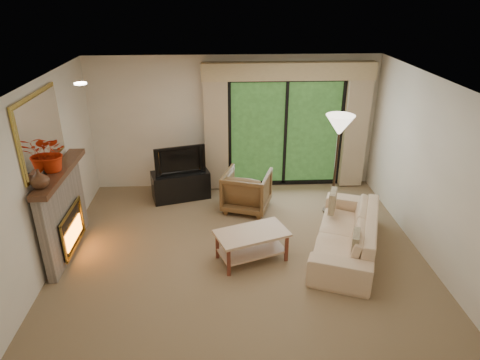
{
  "coord_description": "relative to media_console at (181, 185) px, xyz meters",
  "views": [
    {
      "loc": [
        -0.3,
        -5.48,
        3.75
      ],
      "look_at": [
        0.0,
        0.3,
        1.1
      ],
      "focal_mm": 32.0,
      "sensor_mm": 36.0,
      "label": 1
    }
  ],
  "objects": [
    {
      "name": "floor",
      "position": [
        1.05,
        -1.95,
        -0.27
      ],
      "size": [
        5.5,
        5.5,
        0.0
      ],
      "primitive_type": "plane",
      "color": "#846B4C",
      "rests_on": "ground"
    },
    {
      "name": "ceiling",
      "position": [
        1.05,
        -1.95,
        2.33
      ],
      "size": [
        5.5,
        5.5,
        0.0
      ],
      "primitive_type": "plane",
      "rotation": [
        3.14,
        0.0,
        0.0
      ],
      "color": "silver",
      "rests_on": "ground"
    },
    {
      "name": "wall_back",
      "position": [
        1.05,
        0.55,
        1.03
      ],
      "size": [
        5.0,
        0.0,
        5.0
      ],
      "primitive_type": "plane",
      "rotation": [
        1.57,
        0.0,
        0.0
      ],
      "color": "beige",
      "rests_on": "ground"
    },
    {
      "name": "wall_front",
      "position": [
        1.05,
        -4.45,
        1.03
      ],
      "size": [
        5.0,
        0.0,
        5.0
      ],
      "primitive_type": "plane",
      "rotation": [
        -1.57,
        0.0,
        0.0
      ],
      "color": "beige",
      "rests_on": "ground"
    },
    {
      "name": "wall_left",
      "position": [
        -1.7,
        -1.95,
        1.03
      ],
      "size": [
        0.0,
        5.0,
        5.0
      ],
      "primitive_type": "plane",
      "rotation": [
        1.57,
        0.0,
        1.57
      ],
      "color": "beige",
      "rests_on": "ground"
    },
    {
      "name": "wall_right",
      "position": [
        3.8,
        -1.95,
        1.03
      ],
      "size": [
        0.0,
        5.0,
        5.0
      ],
      "primitive_type": "plane",
      "rotation": [
        1.57,
        0.0,
        -1.57
      ],
      "color": "beige",
      "rests_on": "ground"
    },
    {
      "name": "fireplace",
      "position": [
        -1.58,
        -1.75,
        0.42
      ],
      "size": [
        0.24,
        1.7,
        1.37
      ],
      "primitive_type": null,
      "color": "gray",
      "rests_on": "floor"
    },
    {
      "name": "mirror",
      "position": [
        -1.67,
        -1.75,
        1.68
      ],
      "size": [
        0.07,
        1.45,
        1.02
      ],
      "primitive_type": null,
      "color": "#B69C41",
      "rests_on": "wall_left"
    },
    {
      "name": "sliding_door",
      "position": [
        2.05,
        0.5,
        0.83
      ],
      "size": [
        2.26,
        0.1,
        2.16
      ],
      "primitive_type": null,
      "color": "black",
      "rests_on": "floor"
    },
    {
      "name": "curtain_left",
      "position": [
        0.7,
        0.39,
        0.93
      ],
      "size": [
        0.45,
        0.18,
        2.35
      ],
      "primitive_type": "cube",
      "color": "tan",
      "rests_on": "floor"
    },
    {
      "name": "curtain_right",
      "position": [
        3.4,
        0.39,
        0.93
      ],
      "size": [
        0.45,
        0.18,
        2.35
      ],
      "primitive_type": "cube",
      "color": "tan",
      "rests_on": "floor"
    },
    {
      "name": "cornice",
      "position": [
        2.05,
        0.41,
        2.05
      ],
      "size": [
        3.2,
        0.24,
        0.32
      ],
      "primitive_type": "cube",
      "color": "tan",
      "rests_on": "wall_back"
    },
    {
      "name": "media_console",
      "position": [
        0.0,
        0.0,
        0.0
      ],
      "size": [
        1.15,
        0.75,
        0.53
      ],
      "primitive_type": "cube",
      "rotation": [
        0.0,
        0.0,
        0.27
      ],
      "color": "black",
      "rests_on": "floor"
    },
    {
      "name": "tv",
      "position": [
        0.0,
        0.0,
        0.54
      ],
      "size": [
        0.94,
        0.37,
        0.54
      ],
      "primitive_type": "imported",
      "rotation": [
        0.0,
        0.0,
        0.27
      ],
      "color": "black",
      "rests_on": "media_console"
    },
    {
      "name": "armchair",
      "position": [
        1.23,
        -0.51,
        0.1
      ],
      "size": [
        1.0,
        1.01,
        0.73
      ],
      "primitive_type": "imported",
      "rotation": [
        0.0,
        0.0,
        2.82
      ],
      "color": "brown",
      "rests_on": "floor"
    },
    {
      "name": "sofa",
      "position": [
        2.66,
        -1.95,
        0.05
      ],
      "size": [
        1.57,
        2.34,
        0.64
      ],
      "primitive_type": "imported",
      "rotation": [
        0.0,
        0.0,
        -1.93
      ],
      "color": "#D9B48E",
      "rests_on": "floor"
    },
    {
      "name": "pillow_near",
      "position": [
        2.58,
        -2.58,
        0.26
      ],
      "size": [
        0.2,
        0.35,
        0.34
      ],
      "primitive_type": "cube",
      "rotation": [
        0.0,
        0.0,
        -0.36
      ],
      "color": "#513629",
      "rests_on": "sofa"
    },
    {
      "name": "pillow_far",
      "position": [
        2.58,
        -1.32,
        0.27
      ],
      "size": [
        0.22,
        0.37,
        0.36
      ],
      "primitive_type": "cube",
      "rotation": [
        0.0,
        0.0,
        -0.36
      ],
      "color": "#513629",
      "rests_on": "sofa"
    },
    {
      "name": "coffee_table",
      "position": [
        1.2,
        -2.11,
        -0.03
      ],
      "size": [
        1.17,
        0.89,
        0.47
      ],
      "primitive_type": null,
      "rotation": [
        0.0,
        0.0,
        0.35
      ],
      "color": "tan",
      "rests_on": "floor"
    },
    {
      "name": "floor_lamp",
      "position": [
        2.76,
        -0.71,
        0.64
      ],
      "size": [
        0.62,
        0.62,
        1.8
      ],
      "primitive_type": null,
      "rotation": [
        0.0,
        0.0,
        -0.34
      ],
      "color": "#FBE6CC",
      "rests_on": "floor"
    },
    {
      "name": "vase",
      "position": [
        -1.56,
        -2.34,
        1.23
      ],
      "size": [
        0.25,
        0.25,
        0.25
      ],
      "primitive_type": "imported",
      "rotation": [
        0.0,
        0.0,
        0.02
      ],
      "color": "#4C2D1C",
      "rests_on": "fireplace"
    },
    {
      "name": "branches",
      "position": [
        -1.56,
        -1.8,
        1.37
      ],
      "size": [
        0.58,
        0.54,
        0.53
      ],
      "primitive_type": "imported",
      "rotation": [
        0.0,
        0.0,
        -0.31
      ],
      "color": "red",
      "rests_on": "fireplace"
    }
  ]
}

